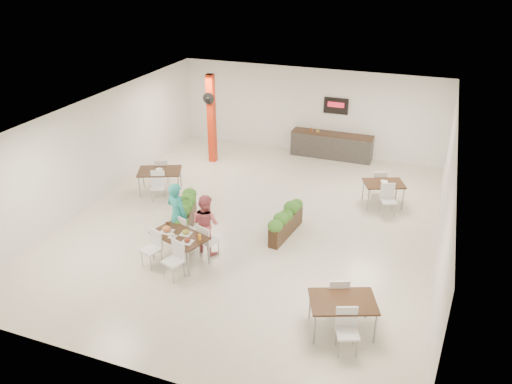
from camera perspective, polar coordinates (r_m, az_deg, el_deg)
ground at (r=14.33m, az=-0.38°, el=-3.46°), size 12.00×12.00×0.00m
room_shell at (r=13.45m, az=-0.40°, el=4.00°), size 10.10×12.10×3.22m
red_column at (r=17.97m, az=-5.12°, el=8.42°), size 0.40×0.41×3.20m
service_counter at (r=18.83m, az=8.63°, el=5.34°), size 3.00×0.64×2.20m
main_table at (r=12.47m, az=-8.75°, el=-5.30°), size 1.68×1.93×0.92m
diner_man at (r=13.00m, az=-8.98°, el=-2.61°), size 0.76×0.62×1.79m
diner_woman at (r=12.71m, az=-5.78°, el=-3.62°), size 0.93×0.82×1.59m
planter_left at (r=13.85m, az=-8.04°, el=-2.38°), size 0.95×1.95×1.07m
planter_right at (r=13.51m, az=3.47°, el=-3.13°), size 0.58×1.73×0.91m
side_table_a at (r=16.10m, az=-10.94°, el=2.07°), size 1.58×1.66×0.92m
side_table_b at (r=15.46m, az=14.37°, el=0.61°), size 1.37×1.66×0.92m
side_table_c at (r=10.38m, az=9.87°, el=-12.63°), size 1.55×1.66×0.92m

